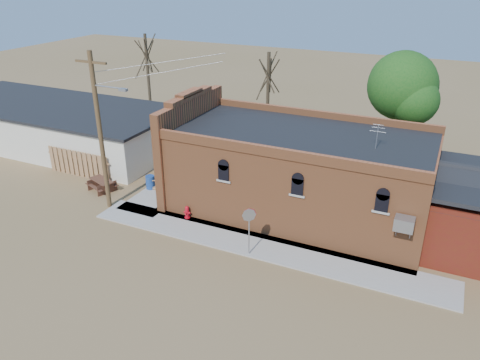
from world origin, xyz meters
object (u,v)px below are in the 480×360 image
at_px(picnic_table, 102,183).
at_px(fire_hydrant, 187,212).
at_px(utility_pole, 100,129).
at_px(trash_barrel, 150,182).
at_px(brick_bar, 294,172).
at_px(stop_sign, 249,219).

bearing_deg(picnic_table, fire_hydrant, 12.07).
height_order(utility_pole, fire_hydrant, utility_pole).
xyz_separation_m(utility_pole, picnic_table, (-1.84, 1.52, -4.30)).
bearing_deg(fire_hydrant, trash_barrel, 145.15).
bearing_deg(brick_bar, picnic_table, -166.56).
relative_size(brick_bar, stop_sign, 6.56).
bearing_deg(brick_bar, stop_sign, -93.29).
distance_m(brick_bar, trash_barrel, 9.23).
distance_m(utility_pole, fire_hydrant, 6.57).
bearing_deg(trash_barrel, picnic_table, -152.64).
relative_size(stop_sign, picnic_table, 1.20).
bearing_deg(utility_pole, brick_bar, 23.69).
height_order(brick_bar, picnic_table, brick_bar).
relative_size(fire_hydrant, stop_sign, 0.29).
bearing_deg(picnic_table, trash_barrel, 47.21).
xyz_separation_m(fire_hydrant, picnic_table, (-6.74, 0.92, 0.03)).
xyz_separation_m(trash_barrel, picnic_table, (-2.68, -1.39, -0.03)).
bearing_deg(trash_barrel, utility_pole, -106.21).
bearing_deg(fire_hydrant, picnic_table, 167.00).
xyz_separation_m(utility_pole, fire_hydrant, (4.91, 0.60, -4.33)).
xyz_separation_m(fire_hydrant, stop_sign, (4.57, -1.80, 1.56)).
distance_m(trash_barrel, picnic_table, 3.02).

